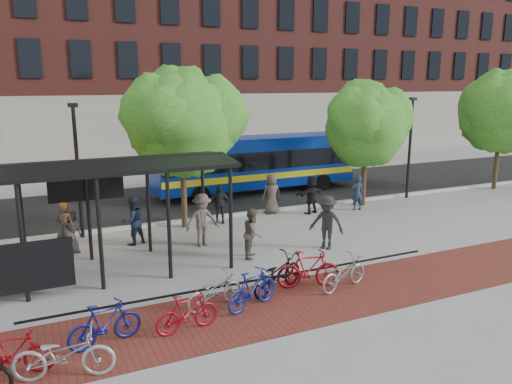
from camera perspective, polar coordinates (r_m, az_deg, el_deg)
name	(u,v)px	position (r m, az deg, el deg)	size (l,w,h in m)	color
ground	(286,240)	(19.12, 3.46, -5.46)	(160.00, 160.00, 0.00)	#9E9E99
asphalt_street	(214,197)	(26.18, -4.82, -0.53)	(160.00, 8.00, 0.01)	black
curb	(244,214)	(22.56, -1.34, -2.48)	(160.00, 0.25, 0.12)	#B7B7B2
brick_strip	(308,300)	(14.14, 5.93, -12.18)	(24.00, 3.00, 0.01)	maroon
bike_rack_rail	(251,296)	(14.32, -0.53, -11.80)	(12.00, 0.05, 0.95)	black
building_brick	(249,34)	(46.14, -0.86, 17.62)	(55.00, 14.00, 20.00)	maroon
bus_shelter	(50,183)	(15.80, -22.47, 1.00)	(10.60, 3.07, 3.60)	black
tree_b	(183,118)	(20.24, -8.30, 8.32)	(5.15, 4.20, 6.47)	#382619
tree_c	(367,121)	(24.39, 12.61, 7.89)	(4.66, 3.80, 5.92)	#382619
tree_d	(503,108)	(30.66, 26.35, 8.58)	(5.39, 4.40, 6.55)	#382619
lamp_post_left	(78,167)	(19.92, -19.72, 2.69)	(0.35, 0.20, 5.12)	black
lamp_post_right	(410,145)	(26.56, 17.18, 5.15)	(0.35, 0.20, 5.12)	black
bus	(255,161)	(26.82, -0.07, 3.58)	(11.19, 2.84, 3.01)	#082895
bike_1	(13,353)	(11.75, -26.06, -16.21)	(0.46, 1.65, 0.99)	maroon
bike_2	(64,354)	(11.23, -21.11, -16.93)	(0.70, 2.02, 1.06)	#9E9FA1
bike_3	(105,324)	(12.19, -16.88, -14.22)	(0.49, 1.73, 1.04)	navy
bike_5	(187,313)	(12.39, -7.87, -13.49)	(0.46, 1.62, 0.97)	maroon
bike_6	(215,291)	(13.55, -4.76, -11.22)	(0.60, 1.72, 0.90)	gray
bike_7	(252,289)	(13.41, -0.40, -11.05)	(0.50, 1.77, 1.06)	navy
bike_8	(277,274)	(14.41, 2.45, -9.32)	(0.71, 2.05, 1.08)	black
bike_9	(308,269)	(14.73, 6.01, -8.76)	(0.53, 1.88, 1.13)	maroon
bike_10	(344,273)	(14.84, 10.00, -9.09)	(0.64, 1.82, 0.96)	gray
pedestrian_0	(70,231)	(18.53, -20.45, -4.20)	(0.80, 0.52, 1.63)	black
pedestrian_1	(65,228)	(18.44, -20.99, -3.91)	(0.69, 0.45, 1.89)	#473E38
pedestrian_2	(133,221)	(18.87, -13.90, -3.20)	(0.88, 0.68, 1.81)	#1A243D
pedestrian_3	(202,220)	(18.23, -6.18, -3.20)	(1.26, 0.73, 1.96)	brown
pedestrian_4	(219,204)	(21.15, -4.20, -1.37)	(0.97, 0.40, 1.66)	black
pedestrian_5	(311,195)	(22.77, 6.36, -0.32)	(1.61, 0.51, 1.73)	black
pedestrian_6	(272,194)	(22.61, 1.79, -0.21)	(0.89, 0.58, 1.83)	#49403A
pedestrian_7	(357,193)	(23.71, 11.50, -0.10)	(0.60, 0.39, 1.63)	#1C2B42
pedestrian_8	(253,233)	(17.02, -0.36, -4.72)	(0.83, 0.65, 1.71)	brown
pedestrian_9	(327,222)	(18.00, 8.08, -3.46)	(1.26, 0.73, 1.96)	black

